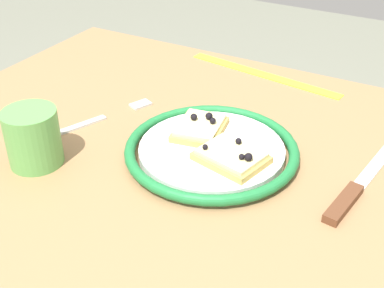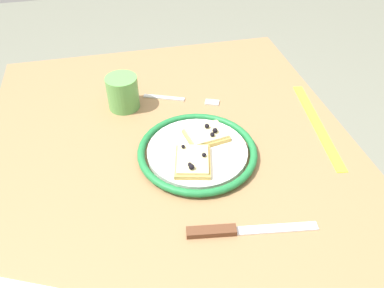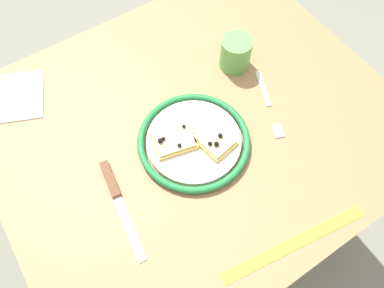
{
  "view_description": "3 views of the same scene",
  "coord_description": "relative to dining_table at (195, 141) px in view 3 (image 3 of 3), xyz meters",
  "views": [
    {
      "loc": [
        0.32,
        -0.53,
        1.14
      ],
      "look_at": [
        0.01,
        0.03,
        0.73
      ],
      "focal_mm": 48.09,
      "sensor_mm": 36.0,
      "label": 1
    },
    {
      "loc": [
        0.63,
        -0.1,
        1.28
      ],
      "look_at": [
        0.03,
        0.04,
        0.74
      ],
      "focal_mm": 35.57,
      "sensor_mm": 36.0,
      "label": 2
    },
    {
      "loc": [
        0.27,
        0.4,
        1.48
      ],
      "look_at": [
        0.04,
        0.06,
        0.72
      ],
      "focal_mm": 35.32,
      "sensor_mm": 36.0,
      "label": 3
    }
  ],
  "objects": [
    {
      "name": "knife",
      "position": [
        0.25,
        0.06,
        0.1
      ],
      "size": [
        0.05,
        0.24,
        0.01
      ],
      "color": "silver",
      "rests_on": "dining_table"
    },
    {
      "name": "dining_table",
      "position": [
        0.0,
        0.0,
        0.0
      ],
      "size": [
        0.96,
        0.83,
        0.71
      ],
      "color": "#936D47",
      "rests_on": "ground_plane"
    },
    {
      "name": "pizza_slice_far",
      "position": [
        0.0,
        0.08,
        0.12
      ],
      "size": [
        0.09,
        0.1,
        0.03
      ],
      "color": "tan",
      "rests_on": "plate"
    },
    {
      "name": "ground_plane",
      "position": [
        0.0,
        0.0,
        -0.61
      ],
      "size": [
        6.0,
        6.0,
        0.0
      ],
      "primitive_type": "plane",
      "color": "slate"
    },
    {
      "name": "measuring_tape",
      "position": [
        -0.01,
        0.36,
        0.1
      ],
      "size": [
        0.33,
        0.07,
        0.0
      ],
      "primitive_type": "cube",
      "rotation": [
        0.0,
        0.0,
        -0.14
      ],
      "color": "yellow",
      "rests_on": "dining_table"
    },
    {
      "name": "fork",
      "position": [
        -0.18,
        0.06,
        0.1
      ],
      "size": [
        0.09,
        0.19,
        0.0
      ],
      "color": "silver",
      "rests_on": "dining_table"
    },
    {
      "name": "pizza_slice_near",
      "position": [
        0.08,
        0.03,
        0.12
      ],
      "size": [
        0.11,
        0.09,
        0.03
      ],
      "color": "tan",
      "rests_on": "plate"
    },
    {
      "name": "cup",
      "position": [
        -0.18,
        -0.09,
        0.14
      ],
      "size": [
        0.08,
        0.08,
        0.09
      ],
      "primitive_type": "cylinder",
      "color": "#599E4C",
      "rests_on": "dining_table"
    },
    {
      "name": "napkin",
      "position": [
        0.34,
        -0.31,
        0.1
      ],
      "size": [
        0.19,
        0.19,
        0.0
      ],
      "primitive_type": "cube",
      "rotation": [
        0.0,
        0.0,
        -0.41
      ],
      "color": "white",
      "rests_on": "dining_table"
    },
    {
      "name": "plate",
      "position": [
        0.04,
        0.05,
        0.11
      ],
      "size": [
        0.26,
        0.26,
        0.02
      ],
      "color": "white",
      "rests_on": "dining_table"
    }
  ]
}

